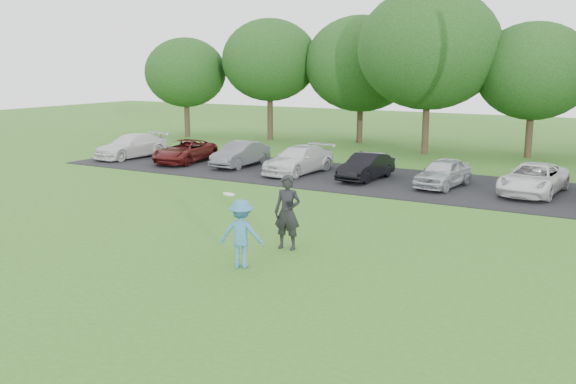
# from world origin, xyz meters

# --- Properties ---
(ground) EXTENTS (100.00, 100.00, 0.00)m
(ground) POSITION_xyz_m (0.00, 0.00, 0.00)
(ground) COLOR #35691E
(ground) RESTS_ON ground
(parking_lot) EXTENTS (32.00, 6.50, 0.03)m
(parking_lot) POSITION_xyz_m (0.00, 13.00, 0.01)
(parking_lot) COLOR black
(parking_lot) RESTS_ON ground
(frisbee_player) EXTENTS (1.19, 0.90, 1.86)m
(frisbee_player) POSITION_xyz_m (0.33, 0.71, 0.82)
(frisbee_player) COLOR teal
(frisbee_player) RESTS_ON ground
(camera_bystander) EXTENTS (0.77, 0.56, 1.96)m
(camera_bystander) POSITION_xyz_m (0.52, 2.57, 0.98)
(camera_bystander) COLOR black
(camera_bystander) RESTS_ON ground
(parked_cars) EXTENTS (30.79, 4.94, 1.24)m
(parked_cars) POSITION_xyz_m (0.42, 12.97, 0.60)
(parked_cars) COLOR silver
(parked_cars) RESTS_ON parking_lot
(tree_row) EXTENTS (42.39, 9.85, 8.64)m
(tree_row) POSITION_xyz_m (1.51, 22.76, 4.91)
(tree_row) COLOR #38281C
(tree_row) RESTS_ON ground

